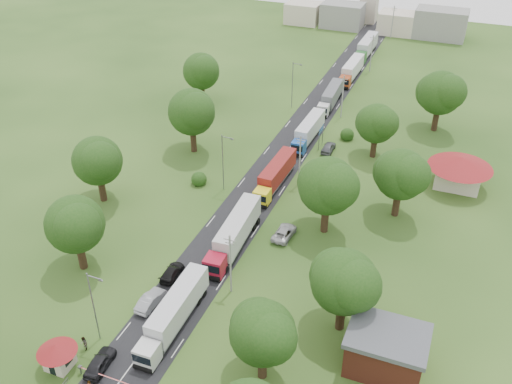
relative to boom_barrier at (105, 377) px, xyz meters
The scene contains 40 objects.
ground 25.05m from the boom_barrier, 86.89° to the left, with size 260.00×260.00×0.00m, color #234115.
road 45.03m from the boom_barrier, 88.27° to the left, with size 8.00×200.00×0.04m, color black.
boom_barrier is the anchor object (origin of this frame).
guard_booth 5.98m from the boom_barrier, behind, with size 4.40×4.40×3.45m.
info_sign 60.39m from the boom_barrier, 83.76° to the left, with size 0.12×3.10×4.10m.
pole_1 19.63m from the boom_barrier, 69.14° to the left, with size 1.60×0.24×9.00m.
pole_2 46.66m from the boom_barrier, 81.52° to the left, with size 1.60×0.24×9.00m.
pole_3 74.41m from the boom_barrier, 84.71° to the left, with size 1.60×0.24×9.00m.
pole_4 102.30m from the boom_barrier, 86.15° to the left, with size 1.60×0.24×9.00m.
pole_5 130.24m from the boom_barrier, 86.98° to the left, with size 1.60×0.24×9.00m.
lamp_0 7.91m from the boom_barrier, 128.59° to the left, with size 2.03×0.22×10.00m.
lamp_1 40.47m from the boom_barrier, 95.70° to the left, with size 2.03×0.22×10.00m.
lamp_2 75.25m from the boom_barrier, 93.05° to the left, with size 2.03×0.22×10.00m.
tree_2 17.86m from the boom_barrier, 24.96° to the left, with size 8.00×8.00×10.10m.
tree_3 28.11m from the boom_barrier, 38.79° to the left, with size 8.80×8.80×11.07m.
tree_4 38.62m from the boom_barrier, 67.81° to the left, with size 9.60×9.60×12.05m.
tree_5 49.47m from the boom_barrier, 61.59° to the left, with size 8.80×8.80×11.07m.
tree_6 62.58m from the boom_barrier, 74.79° to the left, with size 8.00×8.00×10.10m.
tree_7 79.63m from the boom_barrier, 71.37° to the left, with size 9.60×9.60×12.05m.
tree_10 21.36m from the boom_barrier, 132.02° to the left, with size 8.80×8.80×11.07m.
tree_11 37.10m from the boom_barrier, 124.41° to the left, with size 8.80×8.80×11.07m.
tree_12 52.73m from the boom_barrier, 106.28° to the left, with size 9.60×9.60×12.05m.
tree_13 73.99m from the boom_barrier, 107.90° to the left, with size 8.80×8.80×11.07m.
house_brick 30.34m from the boom_barrier, 25.42° to the left, with size 8.60×6.60×5.20m.
house_cream 63.37m from the boom_barrier, 60.31° to the left, with size 10.08×10.08×5.80m.
distant_town 135.04m from the boom_barrier, 89.13° to the left, with size 52.00×8.00×8.00m.
church 143.10m from the boom_barrier, 91.06° to the left, with size 5.00×5.00×12.30m.
truck_0 10.62m from the boom_barrier, 73.31° to the left, with size 2.65×14.59×4.04m.
truck_1 27.09m from the boom_barrier, 82.34° to the left, with size 3.30×15.65×4.33m.
truck_2 44.32m from the boom_barrier, 85.66° to the left, with size 2.78×14.22×3.94m.
truck_3 61.88m from the boom_barrier, 86.65° to the left, with size 2.67×14.00×3.88m.
truck_4 79.05m from the boom_barrier, 87.62° to the left, with size 2.81×13.66×3.78m.
truck_5 95.77m from the boom_barrier, 87.75° to the left, with size 2.74×14.57×4.03m.
truck_6 113.22m from the boom_barrier, 88.24° to the left, with size 2.86×15.55×4.31m.
car_lane_front 2.23m from the boom_barrier, 137.60° to the left, with size 1.93×4.81×1.64m, color black.
car_lane_mid 12.09m from the boom_barrier, 96.87° to the left, with size 1.72×4.94×1.63m, color #929399.
car_lane_rear 17.88m from the boom_barrier, 95.22° to the left, with size 1.93×4.75×1.38m, color black.
car_verge_near 32.82m from the boom_barrier, 73.43° to the left, with size 2.41×5.22×1.45m, color #AEAEAE.
car_verge_far 59.47m from the boom_barrier, 81.91° to the left, with size 1.93×4.79×1.63m, color #4F5255.
pedestrian_booth 5.66m from the boom_barrier, 147.96° to the left, with size 0.90×0.70×1.85m, color gray.
Camera 1 is at (28.58, -56.69, 50.37)m, focal length 40.00 mm.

